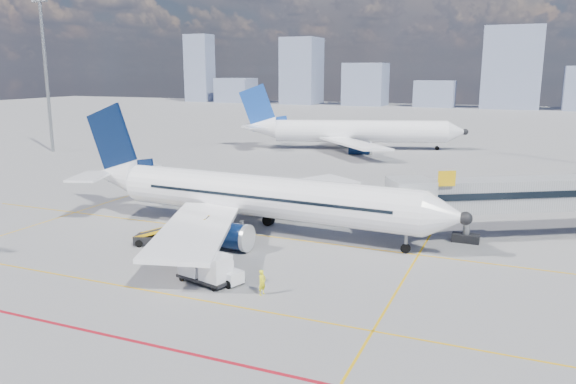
# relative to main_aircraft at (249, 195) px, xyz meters

# --- Properties ---
(ground) EXTENTS (420.00, 420.00, 0.00)m
(ground) POSITION_rel_main_aircraft_xyz_m (0.98, -8.83, -3.22)
(ground) COLOR gray
(ground) RESTS_ON ground
(apron_markings) EXTENTS (90.00, 35.12, 0.01)m
(apron_markings) POSITION_rel_main_aircraft_xyz_m (0.40, -12.74, -3.22)
(apron_markings) COLOR #D69F0B
(apron_markings) RESTS_ON ground
(jet_bridge) EXTENTS (23.55, 15.78, 6.30)m
(jet_bridge) POSITION_rel_main_aircraft_xyz_m (24.49, 8.09, 0.52)
(jet_bridge) COLOR #989BA0
(jet_bridge) RESTS_ON ground
(floodlight_mast_nw) EXTENTS (3.20, 0.61, 25.45)m
(floodlight_mast_nw) POSITION_rel_main_aircraft_xyz_m (-54.02, 31.17, 10.36)
(floodlight_mast_nw) COLOR gray
(floodlight_mast_nw) RESTS_ON ground
(distant_skyline) EXTENTS (239.80, 15.57, 30.64)m
(distant_skyline) POSITION_rel_main_aircraft_xyz_m (3.36, 181.17, 9.23)
(distant_skyline) COLOR slate
(distant_skyline) RESTS_ON ground
(main_aircraft) EXTENTS (37.04, 32.25, 10.89)m
(main_aircraft) POSITION_rel_main_aircraft_xyz_m (0.00, 0.00, 0.00)
(main_aircraft) COLOR white
(main_aircraft) RESTS_ON ground
(second_aircraft) EXTENTS (39.37, 33.53, 11.84)m
(second_aircraft) POSITION_rel_main_aircraft_xyz_m (-6.79, 53.90, -0.00)
(second_aircraft) COLOR white
(second_aircraft) RESTS_ON ground
(baggage_tug) EXTENTS (2.53, 2.00, 1.56)m
(baggage_tug) POSITION_rel_main_aircraft_xyz_m (4.09, -11.67, -2.48)
(baggage_tug) COLOR white
(baggage_tug) RESTS_ON ground
(cargo_dolly) EXTENTS (4.14, 2.55, 2.11)m
(cargo_dolly) POSITION_rel_main_aircraft_xyz_m (2.87, -12.20, -2.07)
(cargo_dolly) COLOR black
(cargo_dolly) RESTS_ON ground
(belt_loader) EXTENTS (6.30, 2.88, 2.53)m
(belt_loader) POSITION_rel_main_aircraft_xyz_m (-4.48, -6.43, -2.57)
(belt_loader) COLOR black
(belt_loader) RESTS_ON ground
(ramp_worker) EXTENTS (0.53, 0.68, 1.63)m
(ramp_worker) POSITION_rel_main_aircraft_xyz_m (7.23, -12.54, -2.41)
(ramp_worker) COLOR yellow
(ramp_worker) RESTS_ON ground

